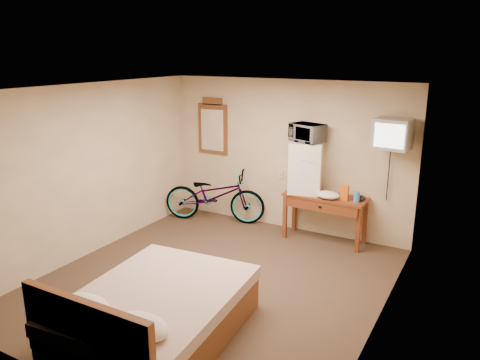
% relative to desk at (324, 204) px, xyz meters
% --- Properties ---
extents(room, '(4.60, 4.64, 2.50)m').
position_rel_desk_xyz_m(room, '(-0.79, -2.00, 0.63)').
color(room, '#3F2A1F').
rests_on(room, ground).
extents(desk, '(1.30, 0.54, 0.75)m').
position_rel_desk_xyz_m(desk, '(0.00, 0.00, 0.00)').
color(desk, brown).
rests_on(desk, floor).
extents(mini_fridge, '(0.60, 0.58, 0.81)m').
position_rel_desk_xyz_m(mini_fridge, '(-0.35, 0.06, 0.53)').
color(mini_fridge, white).
rests_on(mini_fridge, desk).
extents(microwave, '(0.60, 0.50, 0.28)m').
position_rel_desk_xyz_m(microwave, '(-0.35, 0.06, 1.08)').
color(microwave, white).
rests_on(microwave, mini_fridge).
extents(snack_bag, '(0.12, 0.07, 0.24)m').
position_rel_desk_xyz_m(snack_bag, '(0.32, -0.04, 0.25)').
color(snack_bag, '#CD5C12').
rests_on(snack_bag, desk).
extents(blue_cup, '(0.09, 0.09, 0.16)m').
position_rel_desk_xyz_m(blue_cup, '(0.51, -0.04, 0.20)').
color(blue_cup, '#3983C2').
rests_on(blue_cup, desk).
extents(cloth_cream, '(0.36, 0.28, 0.11)m').
position_rel_desk_xyz_m(cloth_cream, '(0.08, -0.09, 0.18)').
color(cloth_cream, white).
rests_on(cloth_cream, desk).
extents(cloth_dark_a, '(0.25, 0.19, 0.09)m').
position_rel_desk_xyz_m(cloth_dark_a, '(-0.47, -0.10, 0.17)').
color(cloth_dark_a, black).
rests_on(cloth_dark_a, desk).
extents(cloth_dark_b, '(0.17, 0.14, 0.08)m').
position_rel_desk_xyz_m(cloth_dark_b, '(0.53, 0.07, 0.17)').
color(cloth_dark_b, black).
rests_on(cloth_dark_b, desk).
extents(crt_television, '(0.53, 0.60, 0.43)m').
position_rel_desk_xyz_m(crt_television, '(0.93, 0.02, 1.18)').
color(crt_television, black).
rests_on(crt_television, room).
extents(wall_mirror, '(0.58, 0.04, 0.99)m').
position_rel_desk_xyz_m(wall_mirror, '(-2.22, 0.27, 1.00)').
color(wall_mirror, brown).
rests_on(wall_mirror, room).
extents(bicycle, '(1.90, 1.13, 0.94)m').
position_rel_desk_xyz_m(bicycle, '(-1.99, -0.05, -0.15)').
color(bicycle, black).
rests_on(bicycle, floor).
extents(bed, '(1.68, 2.13, 0.90)m').
position_rel_desk_xyz_m(bed, '(-0.66, -3.38, -0.33)').
color(bed, brown).
rests_on(bed, floor).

